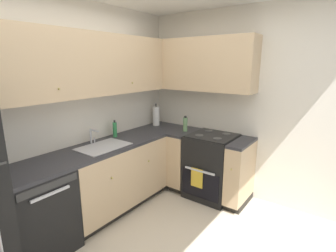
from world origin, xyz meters
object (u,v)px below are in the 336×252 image
dishwasher (37,212)px  oil_bottle (185,124)px  soap_bottle (115,129)px  paper_towel_roll (156,116)px  oven_range (212,165)px

dishwasher → oil_bottle: oil_bottle is taller
soap_bottle → paper_towel_roll: bearing=-1.3°
oven_range → oil_bottle: size_ratio=4.60×
soap_bottle → dishwasher: bearing=-171.5°
oven_range → soap_bottle: 1.44m
oil_bottle → dishwasher: bearing=168.3°
oven_range → soap_bottle: soap_bottle is taller
oven_range → paper_towel_roll: (0.02, 1.02, 0.59)m
paper_towel_roll → oil_bottle: size_ratio=1.59×
oil_bottle → oven_range: bearing=-87.6°
paper_towel_roll → dishwasher: bearing=-175.6°
dishwasher → oven_range: 2.22m
soap_bottle → oil_bottle: soap_bottle is taller
paper_towel_roll → oil_bottle: (-0.04, -0.58, -0.05)m
oil_bottle → paper_towel_roll: bearing=86.0°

